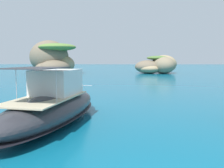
% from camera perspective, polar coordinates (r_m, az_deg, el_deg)
% --- Properties ---
extents(islet_large, '(17.01, 18.57, 9.26)m').
position_cam_1_polar(islet_large, '(66.74, -14.53, 6.01)').
color(islet_large, '#756651').
rests_on(islet_large, ground).
extents(islet_small, '(14.26, 11.33, 5.18)m').
position_cam_1_polar(islet_small, '(67.34, 11.25, 4.53)').
color(islet_small, '#756651').
rests_on(islet_small, ground).
extents(motorboat_charcoal, '(5.08, 11.24, 3.39)m').
position_cam_1_polar(motorboat_charcoal, '(14.22, -14.11, -5.18)').
color(motorboat_charcoal, '#2D2D33').
rests_on(motorboat_charcoal, ground).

